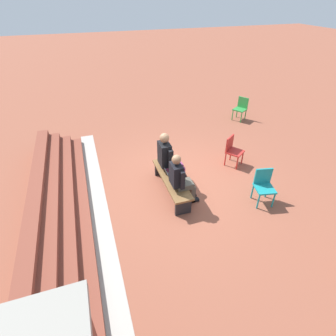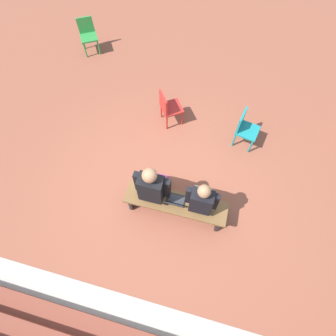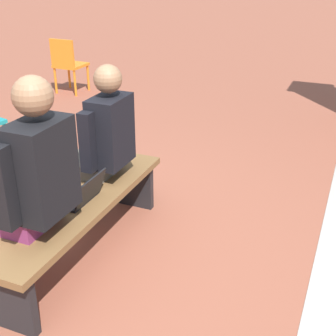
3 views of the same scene
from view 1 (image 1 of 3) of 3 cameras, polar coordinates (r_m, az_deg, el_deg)
ground_plane at (r=6.83m, az=1.43°, el=-3.45°), size 60.00×60.00×0.00m
concrete_strip at (r=6.35m, az=-14.82°, el=-8.29°), size 7.53×0.40×0.01m
brick_steps at (r=6.30m, az=-23.74°, el=-8.26°), size 6.73×1.20×0.60m
bench at (r=6.35m, az=0.75°, el=-2.76°), size 1.80×0.44×0.45m
person_student at (r=5.85m, az=2.72°, el=-2.21°), size 0.53×0.67×1.32m
person_adult at (r=6.46m, az=0.20°, el=2.27°), size 0.60×0.76×1.44m
laptop at (r=6.26m, az=0.64°, el=-1.70°), size 0.32×0.29×0.21m
plastic_chair_near_bench_right at (r=10.55m, az=15.62°, el=12.61°), size 0.58×0.58×0.84m
plastic_chair_mid_courtyard at (r=7.57m, az=13.89°, el=3.99°), size 0.59×0.59×0.84m
plastic_chair_foreground at (r=6.42m, az=20.11°, el=-3.36°), size 0.50×0.50×0.84m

